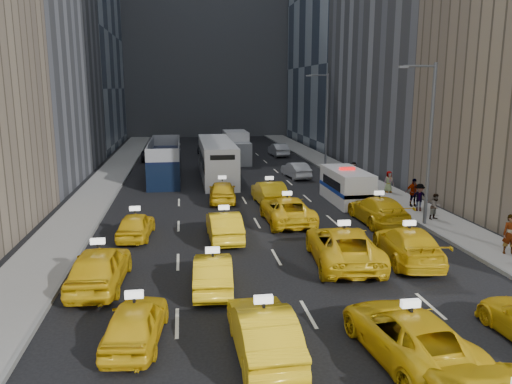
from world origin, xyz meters
The scene contains 36 objects.
ground centered at (0.00, 0.00, 0.00)m, with size 160.00×160.00×0.00m, color black.
sidewalk_west centered at (-10.50, 25.00, 0.07)m, with size 3.00×90.00×0.15m, color gray.
sidewalk_east centered at (10.50, 25.00, 0.07)m, with size 3.00×90.00×0.15m, color gray.
curb_west centered at (-9.05, 25.00, 0.09)m, with size 0.15×90.00×0.18m, color slate.
curb_east centered at (9.05, 25.00, 0.09)m, with size 0.15×90.00×0.18m, color slate.
building_backdrop centered at (0.00, 72.00, 20.00)m, with size 30.00×12.00×40.00m, color slate.
streetlight_near centered at (9.18, 12.00, 4.92)m, with size 2.15×0.22×9.00m.
streetlight_far centered at (9.18, 32.00, 4.92)m, with size 2.15×0.22×9.00m.
taxi_4 centered at (-5.72, 0.86, 0.68)m, with size 1.61×3.99×1.36m, color gold.
taxi_5 centered at (-1.98, -0.42, 0.76)m, with size 1.61×4.62×1.52m, color gold.
taxi_6 centered at (2.15, -1.13, 0.72)m, with size 2.39×5.18×1.44m, color gold.
taxi_8 centered at (-7.50, 5.56, 0.83)m, with size 1.95×4.85×1.65m, color gold.
taxi_9 centered at (-3.12, 4.70, 0.68)m, with size 1.45×4.15×1.37m, color gold.
taxi_10 centered at (2.78, 6.74, 0.82)m, with size 2.74×5.93×1.65m, color gold.
taxi_11 centered at (5.77, 6.62, 0.78)m, with size 2.18×5.36×1.56m, color gold.
taxi_12 centered at (-6.67, 12.05, 0.68)m, with size 1.60×3.98×1.36m, color gold.
taxi_13 centered at (-2.15, 11.05, 0.75)m, with size 1.58×4.52×1.49m, color gold.
taxi_14 centered at (1.71, 13.79, 0.77)m, with size 2.54×5.52×1.53m, color gold.
taxi_15 centered at (6.90, 12.93, 0.79)m, with size 2.20×5.41×1.57m, color gold.
taxi_16 centered at (-1.54, 19.66, 0.75)m, with size 1.77×4.41×1.50m, color gold.
taxi_17 centered at (1.52, 18.59, 0.78)m, with size 1.66×4.76×1.57m, color gold.
nypd_van centered at (6.81, 18.37, 1.09)m, with size 2.46×5.73×2.42m.
double_decker centered at (-5.65, 29.16, 1.60)m, with size 3.53×11.26×3.22m.
city_bus centered at (-1.26, 28.86, 1.61)m, with size 4.18×12.81×3.25m.
box_truck centered at (1.47, 38.30, 1.56)m, with size 3.31×7.19×3.17m.
misc_car_0 centered at (5.54, 28.17, 0.68)m, with size 1.44×4.14×1.36m, color #B5B7BD.
misc_car_1 centered at (-6.86, 41.20, 0.82)m, with size 2.72×5.91×1.64m, color black.
misc_car_2 centered at (1.93, 46.07, 0.69)m, with size 1.94×4.78×1.39m, color gray.
misc_car_3 centered at (-1.39, 43.70, 0.81)m, with size 1.90×4.73×1.61m, color black.
misc_car_4 centered at (6.71, 42.10, 0.73)m, with size 1.55×4.45×1.46m, color #9EA0A6.
pedestrian_0 centered at (10.66, 6.48, 1.08)m, with size 0.68×0.44×1.86m, color gray.
pedestrian_1 centered at (10.33, 12.76, 0.91)m, with size 0.74×0.41×1.52m, color gray.
pedestrian_2 centered at (10.34, 14.83, 1.01)m, with size 1.11×0.46×1.71m, color gray.
pedestrian_3 centered at (10.52, 16.07, 1.06)m, with size 1.06×0.48×1.82m, color gray.
pedestrian_4 centered at (10.75, 20.48, 0.94)m, with size 0.77×0.42×1.57m, color gray.
pedestrian_5 centered at (9.28, 23.98, 1.03)m, with size 1.63×0.47×1.75m, color gray.
Camera 1 is at (-4.15, -13.58, 7.68)m, focal length 35.00 mm.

